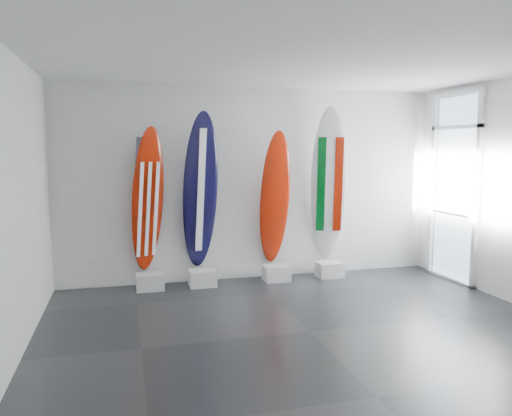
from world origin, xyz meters
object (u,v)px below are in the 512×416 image
object	(u,v)px
surfboard_italy	(329,185)
surfboard_navy	(200,192)
surfboard_swiss	(275,199)
surfboard_usa	(148,200)

from	to	relation	value
surfboard_italy	surfboard_navy	bearing A→B (deg)	-162.53
surfboard_italy	surfboard_swiss	bearing A→B (deg)	-162.53
surfboard_usa	surfboard_italy	size ratio (longest dim) A/B	0.87
surfboard_swiss	surfboard_italy	bearing A→B (deg)	-2.52
surfboard_usa	surfboard_navy	distance (m)	0.78
surfboard_navy	surfboard_swiss	xyz separation A→B (m)	(1.16, 0.00, -0.13)
surfboard_usa	surfboard_italy	bearing A→B (deg)	-21.29
surfboard_usa	surfboard_swiss	size ratio (longest dim) A/B	1.02
surfboard_navy	surfboard_italy	world-z (taller)	surfboard_italy
surfboard_swiss	surfboard_italy	distance (m)	0.92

